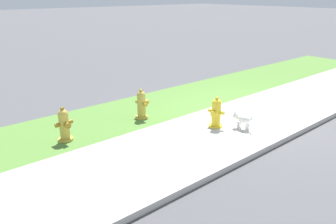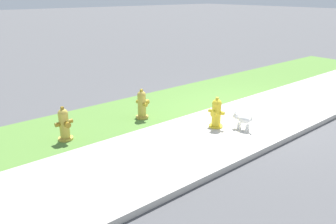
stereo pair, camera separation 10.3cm
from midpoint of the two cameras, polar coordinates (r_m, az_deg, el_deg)
The scene contains 8 objects.
ground_plane at distance 8.66m, azimuth 14.83°, elevation -0.64°, with size 120.00×120.00×0.00m, color #515154.
sidewalk_pavement at distance 8.66m, azimuth 14.83°, elevation -0.60°, with size 18.00×2.36×0.01m, color #BCB7AD.
grass_verge at distance 10.05m, azimuth 4.22°, elevation 2.92°, with size 18.00×2.22×0.01m, color #568438.
street_curb at distance 8.05m, azimuth 22.15°, elevation -2.65°, with size 18.00×0.16×0.12m, color #BCB7AD.
fire_hydrant_across_street at distance 7.64m, azimuth 8.01°, elevation -0.15°, with size 0.38×0.40×0.73m.
fire_hydrant_far_end at distance 8.13m, azimuth -4.99°, elevation 1.32°, with size 0.36×0.39×0.75m.
fire_hydrant_near_corner at distance 7.22m, azimuth -18.02°, elevation -2.14°, with size 0.39×0.36×0.75m.
small_white_dog at distance 7.66m, azimuth 12.38°, elevation -1.18°, with size 0.24×0.47×0.42m.
Camera 1 is at (-6.78, -4.51, 2.98)m, focal length 35.00 mm.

